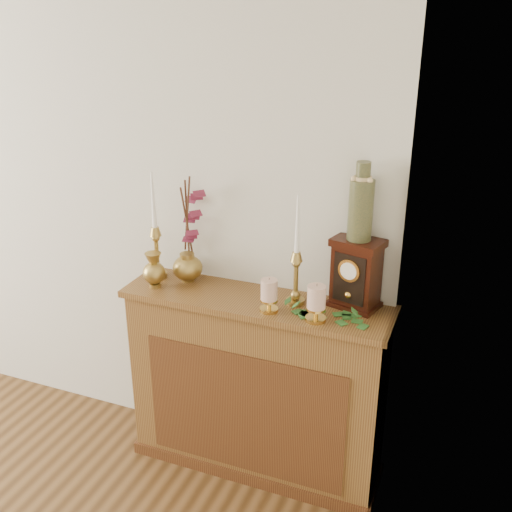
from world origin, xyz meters
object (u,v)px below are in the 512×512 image
at_px(bud_vase, 154,270).
at_px(mantel_clock, 356,274).
at_px(ginger_jar, 192,232).
at_px(candlestick_left, 156,244).
at_px(candlestick_center, 296,269).
at_px(ceramic_vase, 361,205).

height_order(bud_vase, mantel_clock, mantel_clock).
xyz_separation_m(bud_vase, ginger_jar, (0.13, 0.16, 0.15)).
distance_m(candlestick_left, bud_vase, 0.15).
height_order(candlestick_center, ginger_jar, ginger_jar).
bearing_deg(bud_vase, candlestick_center, 7.13).
height_order(bud_vase, ceramic_vase, ceramic_vase).
distance_m(bud_vase, ceramic_vase, 1.00).
bearing_deg(candlestick_left, ginger_jar, 14.88).
relative_size(candlestick_center, mantel_clock, 1.59).
bearing_deg(mantel_clock, candlestick_left, -162.59).
bearing_deg(mantel_clock, ceramic_vase, 90.00).
bearing_deg(ceramic_vase, candlestick_left, -177.33).
height_order(ginger_jar, ceramic_vase, ceramic_vase).
height_order(mantel_clock, ceramic_vase, ceramic_vase).
bearing_deg(bud_vase, ceramic_vase, 9.60).
distance_m(candlestick_center, ceramic_vase, 0.39).
xyz_separation_m(ginger_jar, mantel_clock, (0.78, -0.00, -0.08)).
distance_m(bud_vase, mantel_clock, 0.92).
relative_size(bud_vase, ceramic_vase, 0.52).
relative_size(candlestick_left, ceramic_vase, 1.58).
height_order(candlestick_left, bud_vase, candlestick_left).
bearing_deg(candlestick_center, bud_vase, -172.87).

